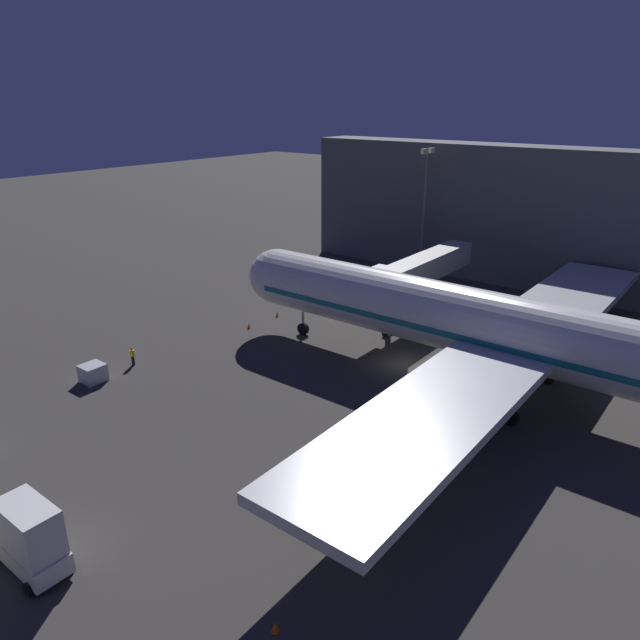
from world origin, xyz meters
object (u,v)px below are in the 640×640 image
at_px(airliner_at_gate, 524,336).
at_px(traffic_cone_wingtip_svc_side, 275,627).
at_px(traffic_cone_nose_starboard, 249,326).
at_px(traffic_cone_nose_port, 277,314).
at_px(jet_bridge, 416,272).
at_px(apron_floodlight_mast, 425,204).
at_px(baggage_container_near_belt, 93,373).
at_px(catering_truck, 27,536).
at_px(ground_crew_by_belt_loader, 132,355).

distance_m(airliner_at_gate, traffic_cone_wingtip_svc_side, 28.39).
relative_size(traffic_cone_nose_starboard, traffic_cone_wingtip_svc_side, 1.00).
bearing_deg(traffic_cone_nose_port, jet_bridge, 122.67).
xyz_separation_m(airliner_at_gate, apron_floodlight_mast, (-25.50, -22.60, 4.34)).
xyz_separation_m(jet_bridge, traffic_cone_wingtip_svc_side, (38.07, 14.51, -5.21)).
distance_m(apron_floodlight_mast, traffic_cone_nose_port, 25.59).
height_order(jet_bridge, apron_floodlight_mast, apron_floodlight_mast).
bearing_deg(apron_floodlight_mast, traffic_cone_wingtip_svc_side, 22.45).
distance_m(jet_bridge, traffic_cone_wingtip_svc_side, 41.08).
height_order(airliner_at_gate, apron_floodlight_mast, airliner_at_gate).
height_order(baggage_container_near_belt, traffic_cone_wingtip_svc_side, baggage_container_near_belt).
xyz_separation_m(traffic_cone_nose_starboard, traffic_cone_wingtip_svc_side, (25.73, 26.90, 0.00)).
relative_size(jet_bridge, traffic_cone_nose_starboard, 33.53).
bearing_deg(traffic_cone_nose_port, catering_truck, 22.74).
xyz_separation_m(ground_crew_by_belt_loader, traffic_cone_wingtip_svc_side, (12.96, 28.79, -0.66)).
distance_m(baggage_container_near_belt, traffic_cone_nose_starboard, 16.84).
bearing_deg(apron_floodlight_mast, jet_bridge, 26.24).
bearing_deg(traffic_cone_wingtip_svc_side, jet_bridge, -159.13).
xyz_separation_m(jet_bridge, traffic_cone_nose_port, (7.94, -12.39, -5.21)).
bearing_deg(catering_truck, baggage_container_near_belt, -129.81).
xyz_separation_m(baggage_container_near_belt, traffic_cone_nose_port, (-21.14, 1.83, -0.47)).
xyz_separation_m(catering_truck, traffic_cone_nose_port, (-34.82, -14.59, -1.70)).
height_order(airliner_at_gate, traffic_cone_nose_starboard, airliner_at_gate).
distance_m(airliner_at_gate, baggage_container_near_belt, 35.14).
relative_size(jet_bridge, apron_floodlight_mast, 1.11).
bearing_deg(traffic_cone_wingtip_svc_side, traffic_cone_nose_port, -138.24).
distance_m(apron_floodlight_mast, baggage_container_near_belt, 45.81).
xyz_separation_m(airliner_at_gate, baggage_container_near_belt, (18.94, -29.24, -4.61)).
distance_m(jet_bridge, traffic_cone_nose_starboard, 18.25).
xyz_separation_m(jet_bridge, catering_truck, (42.77, 2.21, -3.51)).
bearing_deg(traffic_cone_nose_port, airliner_at_gate, 85.41).
bearing_deg(baggage_container_near_belt, apron_floodlight_mast, 171.50).
bearing_deg(catering_truck, airliner_at_gate, 158.55).
bearing_deg(apron_floodlight_mast, ground_crew_by_belt_loader, -9.40).
bearing_deg(airliner_at_gate, traffic_cone_nose_starboard, -85.41).
bearing_deg(traffic_cone_nose_starboard, traffic_cone_nose_port, 180.00).
height_order(airliner_at_gate, traffic_cone_nose_port, airliner_at_gate).
bearing_deg(ground_crew_by_belt_loader, catering_truck, 43.03).
height_order(jet_bridge, catering_truck, jet_bridge).
xyz_separation_m(apron_floodlight_mast, traffic_cone_nose_port, (23.30, -4.82, -9.42)).
bearing_deg(apron_floodlight_mast, catering_truck, 9.55).
relative_size(ground_crew_by_belt_loader, traffic_cone_nose_starboard, 3.10).
relative_size(airliner_at_gate, catering_truck, 11.52).
bearing_deg(traffic_cone_nose_port, apron_floodlight_mast, 168.32).
distance_m(jet_bridge, traffic_cone_nose_port, 15.61).
bearing_deg(baggage_container_near_belt, traffic_cone_nose_port, 175.06).
bearing_deg(ground_crew_by_belt_loader, jet_bridge, 150.39).
relative_size(catering_truck, ground_crew_by_belt_loader, 2.91).
relative_size(airliner_at_gate, traffic_cone_nose_starboard, 103.94).
bearing_deg(jet_bridge, traffic_cone_nose_starboard, -45.10).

